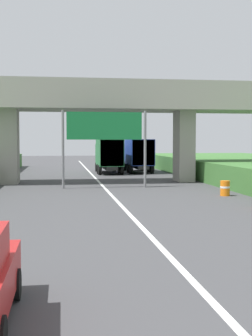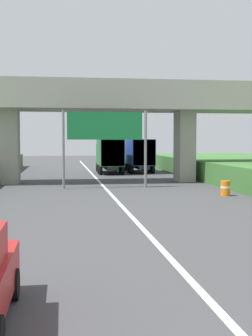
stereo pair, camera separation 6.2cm
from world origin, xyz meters
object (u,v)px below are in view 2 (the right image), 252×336
at_px(construction_barrel_3, 225,188).
at_px(truck_blue, 138,154).
at_px(overhead_highway_sign, 105,131).
at_px(truck_green, 109,154).

bearing_deg(construction_barrel_3, truck_blue, 94.52).
distance_m(overhead_highway_sign, construction_barrel_3, 9.34).
distance_m(truck_blue, construction_barrel_3, 21.28).
height_order(truck_blue, construction_barrel_3, truck_blue).
height_order(overhead_highway_sign, construction_barrel_3, overhead_highway_sign).
bearing_deg(truck_green, construction_barrel_3, -76.45).
xyz_separation_m(overhead_highway_sign, truck_blue, (4.98, 15.62, -2.02)).
distance_m(overhead_highway_sign, truck_blue, 16.52).
distance_m(overhead_highway_sign, truck_green, 14.85).
height_order(truck_blue, truck_green, same).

